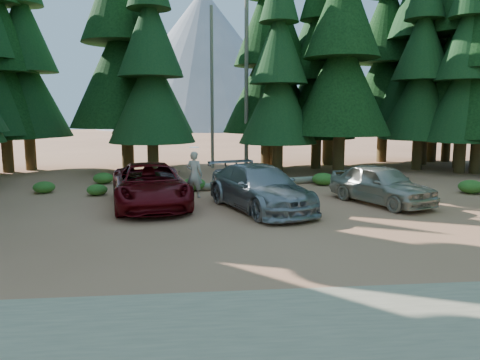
{
  "coord_description": "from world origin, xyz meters",
  "views": [
    {
      "loc": [
        -2.42,
        -13.78,
        3.64
      ],
      "look_at": [
        -0.82,
        2.19,
        1.25
      ],
      "focal_mm": 35.0,
      "sensor_mm": 36.0,
      "label": 1
    }
  ],
  "objects": [
    {
      "name": "shrub_center_left",
      "position": [
        -2.41,
        7.48,
        0.3
      ],
      "size": [
        1.08,
        1.08,
        0.59
      ],
      "primitive_type": "ellipsoid",
      "color": "#2E691F",
      "rests_on": "ground"
    },
    {
      "name": "log_left",
      "position": [
        -1.69,
        7.35,
        0.17
      ],
      "size": [
        4.78,
        0.94,
        0.34
      ],
      "primitive_type": "cylinder",
      "rotation": [
        0.0,
        1.57,
        -0.13
      ],
      "color": "#736D5C",
      "rests_on": "ground"
    },
    {
      "name": "frisbee_player",
      "position": [
        -2.39,
        3.69,
        1.27
      ],
      "size": [
        0.75,
        0.64,
        1.91
      ],
      "rotation": [
        0.0,
        0.0,
        2.71
      ],
      "color": "beige",
      "rests_on": "ground"
    },
    {
      "name": "shrub_edge_west",
      "position": [
        -9.06,
        7.5,
        0.26
      ],
      "size": [
        0.94,
        0.94,
        0.52
      ],
      "primitive_type": "ellipsoid",
      "color": "#2E691F",
      "rests_on": "ground"
    },
    {
      "name": "snag_front",
      "position": [
        0.8,
        14.5,
        6.0
      ],
      "size": [
        0.24,
        0.24,
        12.0
      ],
      "primitive_type": "cylinder",
      "color": "#736D5C",
      "rests_on": "ground"
    },
    {
      "name": "red_pickup",
      "position": [
        -4.09,
        4.13,
        0.82
      ],
      "size": [
        3.67,
        6.24,
        1.63
      ],
      "primitive_type": "imported",
      "rotation": [
        0.0,
        0.0,
        0.17
      ],
      "color": "#60080E",
      "rests_on": "ground"
    },
    {
      "name": "log_right",
      "position": [
        4.25,
        9.31,
        0.17
      ],
      "size": [
        5.34,
        1.69,
        0.35
      ],
      "primitive_type": "cylinder",
      "rotation": [
        0.0,
        1.57,
        0.25
      ],
      "color": "#736D5C",
      "rests_on": "ground"
    },
    {
      "name": "ground",
      "position": [
        0.0,
        0.0,
        0.0
      ],
      "size": [
        160.0,
        160.0,
        0.0
      ],
      "primitive_type": "plane",
      "color": "#AB6C48",
      "rests_on": "ground"
    },
    {
      "name": "snag_back",
      "position": [
        -1.2,
        16.0,
        5.0
      ],
      "size": [
        0.2,
        0.2,
        10.0
      ],
      "primitive_type": "cylinder",
      "color": "#736D5C",
      "rests_on": "ground"
    },
    {
      "name": "silver_minivan_center",
      "position": [
        0.01,
        3.09,
        0.82
      ],
      "size": [
        4.06,
        6.08,
        1.64
      ],
      "primitive_type": "imported",
      "rotation": [
        0.0,
        0.0,
        0.34
      ],
      "color": "#95989C",
      "rests_on": "ground"
    },
    {
      "name": "shrub_left",
      "position": [
        -6.94,
        10.0,
        0.28
      ],
      "size": [
        1.01,
        1.01,
        0.55
      ],
      "primitive_type": "ellipsoid",
      "color": "#2E691F",
      "rests_on": "ground"
    },
    {
      "name": "log_mid",
      "position": [
        0.28,
        9.97,
        0.14
      ],
      "size": [
        3.38,
        0.89,
        0.28
      ],
      "primitive_type": "cylinder",
      "rotation": [
        0.0,
        1.57,
        -0.18
      ],
      "color": "#736D5C",
      "rests_on": "ground"
    },
    {
      "name": "shrub_far_right",
      "position": [
        3.93,
        8.45,
        0.3
      ],
      "size": [
        1.1,
        1.1,
        0.6
      ],
      "primitive_type": "ellipsoid",
      "color": "#2E691F",
      "rests_on": "ground"
    },
    {
      "name": "mountain_peak",
      "position": [
        -2.59,
        88.23,
        12.71
      ],
      "size": [
        48.0,
        50.0,
        28.0
      ],
      "color": "gray",
      "rests_on": "ground"
    },
    {
      "name": "forest_belt_north",
      "position": [
        0.0,
        15.0,
        0.0
      ],
      "size": [
        36.0,
        7.0,
        22.0
      ],
      "primitive_type": null,
      "color": "black",
      "rests_on": "ground"
    },
    {
      "name": "gravel_strip",
      "position": [
        0.0,
        -6.5,
        0.01
      ],
      "size": [
        26.0,
        3.5,
        0.01
      ],
      "primitive_type": "cube",
      "color": "gray",
      "rests_on": "ground"
    },
    {
      "name": "shrub_center_right",
      "position": [
        -0.42,
        8.49,
        0.24
      ],
      "size": [
        0.87,
        0.87,
        0.48
      ],
      "primitive_type": "ellipsoid",
      "color": "#2E691F",
      "rests_on": "ground"
    },
    {
      "name": "silver_minivan_right",
      "position": [
        4.89,
        3.67,
        0.78
      ],
      "size": [
        3.47,
        4.91,
        1.55
      ],
      "primitive_type": "imported",
      "rotation": [
        0.0,
        0.0,
        0.4
      ],
      "color": "#B2AF9E",
      "rests_on": "ground"
    },
    {
      "name": "shrub_right",
      "position": [
        6.5,
        6.6,
        0.29
      ],
      "size": [
        1.07,
        1.07,
        0.59
      ],
      "primitive_type": "ellipsoid",
      "color": "#2E691F",
      "rests_on": "ground"
    },
    {
      "name": "shrub_edge_east",
      "position": [
        9.8,
        5.5,
        0.3
      ],
      "size": [
        1.08,
        1.08,
        0.6
      ],
      "primitive_type": "ellipsoid",
      "color": "#2E691F",
      "rests_on": "ground"
    },
    {
      "name": "shrub_far_left",
      "position": [
        -6.59,
        6.68,
        0.24
      ],
      "size": [
        0.87,
        0.87,
        0.48
      ],
      "primitive_type": "ellipsoid",
      "color": "#2E691F",
      "rests_on": "ground"
    }
  ]
}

